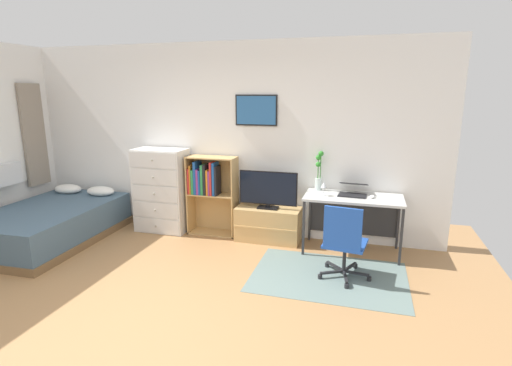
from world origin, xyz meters
TOP-DOWN VIEW (x-y plane):
  - ground_plane at (0.00, 0.00)m, footprint 7.20×7.20m
  - wall_back_with_posters at (0.00, 2.43)m, footprint 6.12×0.09m
  - area_rug at (1.65, 1.27)m, footprint 1.70×1.20m
  - bed at (-2.18, 1.35)m, footprint 1.39×2.09m
  - dresser at (-0.89, 2.15)m, footprint 0.76×0.46m
  - bookshelf at (-0.17, 2.22)m, footprint 0.70×0.30m
  - tv_stand at (0.73, 2.17)m, footprint 0.88×0.41m
  - television at (0.73, 2.15)m, footprint 0.80×0.16m
  - desk at (1.85, 2.15)m, footprint 1.22×0.60m
  - office_chair at (1.80, 1.23)m, footprint 0.57×0.58m
  - laptop at (1.84, 2.17)m, footprint 0.37×0.40m
  - computer_mouse at (2.08, 2.07)m, footprint 0.06×0.10m
  - bamboo_vase at (1.38, 2.29)m, footprint 0.10×0.11m
  - wine_glass at (1.49, 2.00)m, footprint 0.07×0.07m

SIDE VIEW (x-z plane):
  - ground_plane at x=0.00m, z-range 0.00..0.00m
  - area_rug at x=1.65m, z-range 0.00..0.01m
  - tv_stand at x=0.73m, z-range 0.00..0.47m
  - bed at x=-2.18m, z-range -0.06..0.55m
  - office_chair at x=1.80m, z-range 0.03..0.89m
  - desk at x=1.85m, z-range 0.24..0.98m
  - dresser at x=-0.89m, z-range 0.00..1.22m
  - bookshelf at x=-0.17m, z-range 0.12..1.26m
  - television at x=0.73m, z-range 0.47..0.98m
  - computer_mouse at x=2.08m, z-range 0.74..0.77m
  - laptop at x=1.84m, z-range 0.72..0.88m
  - wine_glass at x=1.49m, z-range 0.78..0.96m
  - bamboo_vase at x=1.38m, z-range 0.71..1.24m
  - wall_back_with_posters at x=0.00m, z-range 0.00..2.70m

